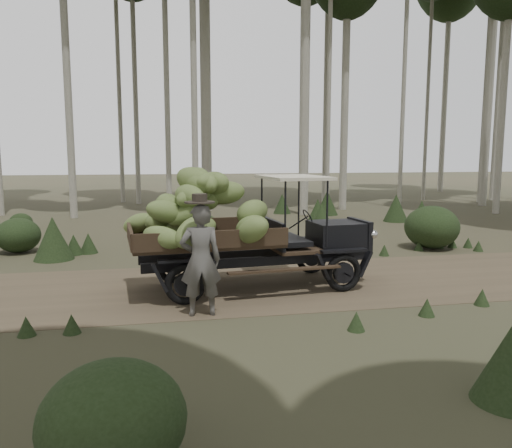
# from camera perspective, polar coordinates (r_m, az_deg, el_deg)

# --- Properties ---
(ground) EXTENTS (120.00, 120.00, 0.00)m
(ground) POSITION_cam_1_polar(r_m,az_deg,el_deg) (10.62, 7.46, -6.54)
(ground) COLOR #473D2B
(ground) RESTS_ON ground
(dirt_track) EXTENTS (70.00, 4.00, 0.01)m
(dirt_track) POSITION_cam_1_polar(r_m,az_deg,el_deg) (10.62, 7.46, -6.52)
(dirt_track) COLOR brown
(dirt_track) RESTS_ON ground
(banana_truck) EXTENTS (5.18, 2.55, 2.50)m
(banana_truck) POSITION_cam_1_polar(r_m,az_deg,el_deg) (9.63, -3.92, 0.79)
(banana_truck) COLOR black
(banana_truck) RESTS_ON ground
(farmer) EXTENTS (0.68, 0.50, 2.02)m
(farmer) POSITION_cam_1_polar(r_m,az_deg,el_deg) (8.22, -6.36, -3.97)
(farmer) COLOR #4F4C48
(farmer) RESTS_ON ground
(undergrowth) EXTENTS (20.32, 23.63, 1.27)m
(undergrowth) POSITION_cam_1_polar(r_m,az_deg,el_deg) (10.29, 2.23, -3.98)
(undergrowth) COLOR #233319
(undergrowth) RESTS_ON ground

